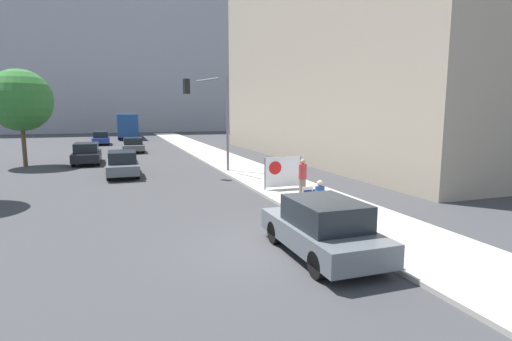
# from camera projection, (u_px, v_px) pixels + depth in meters

# --- Properties ---
(ground_plane) EXTENTS (160.00, 160.00, 0.00)m
(ground_plane) POSITION_uv_depth(u_px,v_px,m) (279.00, 247.00, 11.11)
(ground_plane) COLOR #38383A
(sidewalk_curb) EXTENTS (3.48, 90.00, 0.12)m
(sidewalk_curb) POSITION_uv_depth(u_px,v_px,m) (242.00, 168.00, 26.30)
(sidewalk_curb) COLOR #A8A399
(sidewalk_curb) RESTS_ON ground_plane
(building_backdrop_far) EXTENTS (52.00, 12.00, 26.47)m
(building_backdrop_far) POSITION_uv_depth(u_px,v_px,m) (124.00, 61.00, 75.25)
(building_backdrop_far) COLOR #99999E
(building_backdrop_far) RESTS_ON ground_plane
(building_backdrop_right) EXTENTS (10.00, 32.00, 23.12)m
(building_backdrop_right) POSITION_uv_depth(u_px,v_px,m) (344.00, 11.00, 31.31)
(building_backdrop_right) COLOR gray
(building_backdrop_right) RESTS_ON ground_plane
(seated_protester) EXTENTS (0.94, 0.77, 1.18)m
(seated_protester) POSITION_uv_depth(u_px,v_px,m) (320.00, 196.00, 14.31)
(seated_protester) COLOR #474C56
(seated_protester) RESTS_ON sidewalk_curb
(jogger_on_sidewalk) EXTENTS (0.34, 0.34, 1.65)m
(jogger_on_sidewalk) POSITION_uv_depth(u_px,v_px,m) (303.00, 178.00, 16.76)
(jogger_on_sidewalk) COLOR #756651
(jogger_on_sidewalk) RESTS_ON sidewalk_curb
(protest_banner) EXTENTS (1.86, 0.06, 1.51)m
(protest_banner) POSITION_uv_depth(u_px,v_px,m) (283.00, 172.00, 18.75)
(protest_banner) COLOR slate
(protest_banner) RESTS_ON sidewalk_curb
(traffic_light_pole) EXTENTS (2.85, 2.61, 5.75)m
(traffic_light_pole) POSITION_uv_depth(u_px,v_px,m) (213.00, 107.00, 23.69)
(traffic_light_pole) COLOR slate
(traffic_light_pole) RESTS_ON sidewalk_curb
(parked_car_curbside) EXTENTS (1.82, 4.17, 1.52)m
(parked_car_curbside) POSITION_uv_depth(u_px,v_px,m) (323.00, 228.00, 10.33)
(parked_car_curbside) COLOR #565B60
(parked_car_curbside) RESTS_ON ground_plane
(car_on_road_nearest) EXTENTS (1.75, 4.67, 1.46)m
(car_on_road_nearest) POSITION_uv_depth(u_px,v_px,m) (122.00, 164.00, 23.31)
(car_on_road_nearest) COLOR #565B60
(car_on_road_nearest) RESTS_ON ground_plane
(car_on_road_midblock) EXTENTS (1.83, 4.74, 1.51)m
(car_on_road_midblock) POSITION_uv_depth(u_px,v_px,m) (87.00, 153.00, 28.80)
(car_on_road_midblock) COLOR black
(car_on_road_midblock) RESTS_ON ground_plane
(car_on_road_distant) EXTENTS (1.87, 4.34, 1.36)m
(car_on_road_distant) POSITION_uv_depth(u_px,v_px,m) (133.00, 145.00, 37.02)
(car_on_road_distant) COLOR #565B60
(car_on_road_distant) RESTS_ON ground_plane
(car_on_road_far_lane) EXTENTS (1.78, 4.48, 1.50)m
(car_on_road_far_lane) POSITION_uv_depth(u_px,v_px,m) (101.00, 138.00, 45.42)
(car_on_road_far_lane) COLOR navy
(car_on_road_far_lane) RESTS_ON ground_plane
(city_bus_on_road) EXTENTS (2.60, 11.52, 3.40)m
(city_bus_on_road) POSITION_uv_depth(u_px,v_px,m) (127.00, 124.00, 56.53)
(city_bus_on_road) COLOR navy
(city_bus_on_road) RESTS_ON ground_plane
(street_tree_midblock) EXTENTS (4.17, 4.17, 6.59)m
(street_tree_midblock) POSITION_uv_depth(u_px,v_px,m) (20.00, 100.00, 26.90)
(street_tree_midblock) COLOR brown
(street_tree_midblock) RESTS_ON ground_plane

